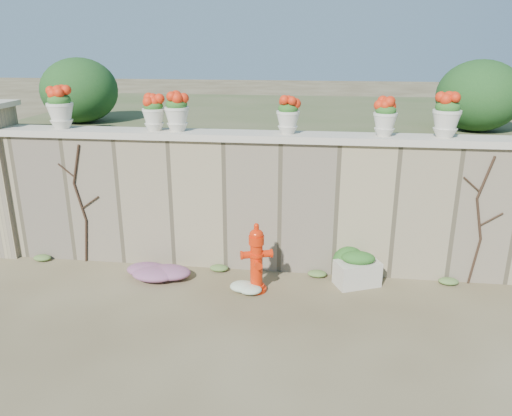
# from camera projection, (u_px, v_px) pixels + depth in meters

# --- Properties ---
(ground) EXTENTS (80.00, 80.00, 0.00)m
(ground) POSITION_uv_depth(u_px,v_px,m) (234.00, 326.00, 6.21)
(ground) COLOR brown
(ground) RESTS_ON ground
(stone_wall) EXTENTS (8.00, 0.40, 2.00)m
(stone_wall) POSITION_uv_depth(u_px,v_px,m) (254.00, 205.00, 7.58)
(stone_wall) COLOR gray
(stone_wall) RESTS_ON ground
(wall_cap) EXTENTS (8.10, 0.52, 0.10)m
(wall_cap) POSITION_uv_depth(u_px,v_px,m) (254.00, 136.00, 7.25)
(wall_cap) COLOR beige
(wall_cap) RESTS_ON stone_wall
(raised_fill) EXTENTS (9.00, 6.00, 2.00)m
(raised_fill) POSITION_uv_depth(u_px,v_px,m) (274.00, 158.00, 10.59)
(raised_fill) COLOR #384C23
(raised_fill) RESTS_ON ground
(back_shrub_left) EXTENTS (1.30, 1.30, 1.10)m
(back_shrub_left) POSITION_uv_depth(u_px,v_px,m) (80.00, 90.00, 8.61)
(back_shrub_left) COLOR #143814
(back_shrub_left) RESTS_ON raised_fill
(back_shrub_right) EXTENTS (1.30, 1.30, 1.10)m
(back_shrub_right) POSITION_uv_depth(u_px,v_px,m) (479.00, 96.00, 7.79)
(back_shrub_right) COLOR #143814
(back_shrub_right) RESTS_ON raised_fill
(vine_left) EXTENTS (0.60, 0.04, 1.91)m
(vine_left) POSITION_uv_depth(u_px,v_px,m) (81.00, 203.00, 7.71)
(vine_left) COLOR black
(vine_left) RESTS_ON ground
(vine_right) EXTENTS (0.60, 0.04, 1.91)m
(vine_right) POSITION_uv_depth(u_px,v_px,m) (480.00, 220.00, 6.98)
(vine_right) COLOR black
(vine_right) RESTS_ON ground
(fire_hydrant) EXTENTS (0.44, 0.31, 1.01)m
(fire_hydrant) POSITION_uv_depth(u_px,v_px,m) (256.00, 258.00, 6.92)
(fire_hydrant) COLOR red
(fire_hydrant) RESTS_ON ground
(planter_box) EXTENTS (0.71, 0.58, 0.52)m
(planter_box) POSITION_uv_depth(u_px,v_px,m) (357.00, 270.00, 7.18)
(planter_box) COLOR beige
(planter_box) RESTS_ON ground
(green_shrub) EXTENTS (0.61, 0.55, 0.58)m
(green_shrub) POSITION_uv_depth(u_px,v_px,m) (351.00, 259.00, 7.39)
(green_shrub) COLOR #1E5119
(green_shrub) RESTS_ON ground
(magenta_clump) EXTENTS (0.94, 0.63, 0.25)m
(magenta_clump) POSITION_uv_depth(u_px,v_px,m) (158.00, 271.00, 7.40)
(magenta_clump) COLOR #B2239E
(magenta_clump) RESTS_ON ground
(white_flowers) EXTENTS (0.47, 0.37, 0.17)m
(white_flowers) POSITION_uv_depth(u_px,v_px,m) (246.00, 287.00, 7.01)
(white_flowers) COLOR white
(white_flowers) RESTS_ON ground
(urn_pot_0) EXTENTS (0.39, 0.39, 0.62)m
(urn_pot_0) POSITION_uv_depth(u_px,v_px,m) (60.00, 108.00, 7.50)
(urn_pot_0) COLOR beige
(urn_pot_0) RESTS_ON wall_cap
(urn_pot_1) EXTENTS (0.33, 0.33, 0.52)m
(urn_pot_1) POSITION_uv_depth(u_px,v_px,m) (154.00, 113.00, 7.33)
(urn_pot_1) COLOR beige
(urn_pot_1) RESTS_ON wall_cap
(urn_pot_2) EXTENTS (0.36, 0.36, 0.57)m
(urn_pot_2) POSITION_uv_depth(u_px,v_px,m) (177.00, 112.00, 7.28)
(urn_pot_2) COLOR beige
(urn_pot_2) RESTS_ON wall_cap
(urn_pot_3) EXTENTS (0.33, 0.33, 0.52)m
(urn_pot_3) POSITION_uv_depth(u_px,v_px,m) (288.00, 116.00, 7.09)
(urn_pot_3) COLOR beige
(urn_pot_3) RESTS_ON wall_cap
(urn_pot_4) EXTENTS (0.33, 0.33, 0.52)m
(urn_pot_4) POSITION_uv_depth(u_px,v_px,m) (385.00, 118.00, 6.92)
(urn_pot_4) COLOR beige
(urn_pot_4) RESTS_ON wall_cap
(urn_pot_5) EXTENTS (0.38, 0.38, 0.60)m
(urn_pot_5) POSITION_uv_depth(u_px,v_px,m) (447.00, 116.00, 6.81)
(urn_pot_5) COLOR beige
(urn_pot_5) RESTS_ON wall_cap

